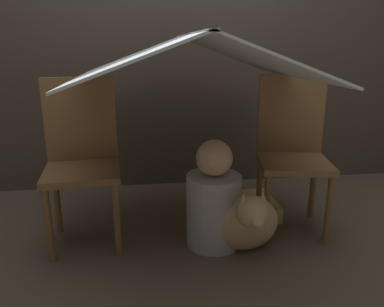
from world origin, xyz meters
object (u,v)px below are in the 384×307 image
object	(u,v)px
chair_left	(82,155)
chair_right	(292,148)
dog	(245,220)
person_front	(214,201)

from	to	relation	value
chair_left	chair_right	distance (m)	1.21
dog	chair_right	bearing A→B (deg)	39.86
chair_left	person_front	xyz separation A→B (m)	(0.70, -0.19, -0.24)
person_front	dog	size ratio (longest dim) A/B	1.54
chair_left	dog	bearing A→B (deg)	-23.86
chair_left	person_front	world-z (taller)	chair_left
person_front	chair_left	bearing A→B (deg)	165.27
chair_left	person_front	size ratio (longest dim) A/B	1.51
chair_left	chair_right	xyz separation A→B (m)	(1.21, -0.00, 0.00)
person_front	dog	bearing A→B (deg)	-36.53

